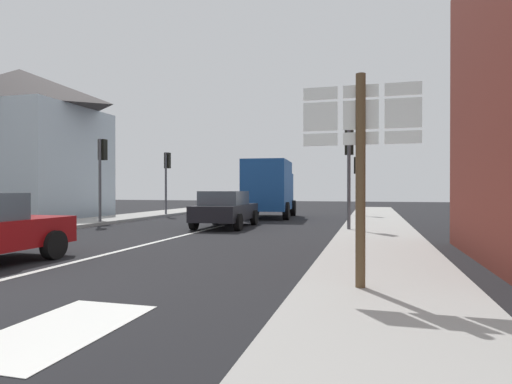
# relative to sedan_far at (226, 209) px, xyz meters

# --- Properties ---
(ground_plane) EXTENTS (80.00, 80.00, 0.00)m
(ground_plane) POSITION_rel_sedan_far_xyz_m (-0.35, -1.41, -0.76)
(ground_plane) COLOR black
(sidewalk_right) EXTENTS (2.55, 44.00, 0.14)m
(sidewalk_right) POSITION_rel_sedan_far_xyz_m (5.92, -3.41, -0.69)
(sidewalk_right) COLOR #9E9B96
(sidewalk_right) RESTS_ON ground
(sidewalk_left) EXTENTS (2.55, 44.00, 0.14)m
(sidewalk_left) POSITION_rel_sedan_far_xyz_m (-6.62, -3.41, -0.69)
(sidewalk_left) COLOR #9E9B96
(sidewalk_left) RESTS_ON ground
(lane_centre_stripe) EXTENTS (0.16, 12.00, 0.01)m
(lane_centre_stripe) POSITION_rel_sedan_far_xyz_m (-0.35, -5.41, -0.75)
(lane_centre_stripe) COLOR silver
(lane_centre_stripe) RESTS_ON ground
(lane_turn_arrow) EXTENTS (1.20, 2.20, 0.01)m
(lane_turn_arrow) POSITION_rel_sedan_far_xyz_m (2.40, -12.41, -0.75)
(lane_turn_arrow) COLOR silver
(lane_turn_arrow) RESTS_ON ground
(clapboard_house_left) EXTENTS (8.31, 7.43, 8.11)m
(clapboard_house_left) POSITION_rel_sedan_far_xyz_m (-12.86, 2.79, 3.34)
(clapboard_house_left) COLOR silver
(clapboard_house_left) RESTS_ON ground
(sedan_far) EXTENTS (2.13, 4.28, 1.47)m
(sedan_far) POSITION_rel_sedan_far_xyz_m (0.00, 0.00, 0.00)
(sedan_far) COLOR black
(sedan_far) RESTS_ON ground
(delivery_truck) EXTENTS (2.80, 5.15, 3.05)m
(delivery_truck) POSITION_rel_sedan_far_xyz_m (0.38, 6.07, 0.89)
(delivery_truck) COLOR #19478C
(delivery_truck) RESTS_ON ground
(route_sign_post) EXTENTS (1.66, 0.14, 3.20)m
(route_sign_post) POSITION_rel_sedan_far_xyz_m (5.56, -10.04, 1.24)
(route_sign_post) COLOR brown
(route_sign_post) RESTS_ON ground
(traffic_light_far_right) EXTENTS (0.30, 0.49, 3.29)m
(traffic_light_far_right) POSITION_rel_sedan_far_xyz_m (4.95, 7.39, 1.68)
(traffic_light_far_right) COLOR #47474C
(traffic_light_far_right) RESTS_ON ground
(traffic_light_far_left) EXTENTS (0.30, 0.49, 3.65)m
(traffic_light_far_left) POSITION_rel_sedan_far_xyz_m (-5.64, 5.97, 1.95)
(traffic_light_far_left) COLOR #47474C
(traffic_light_far_left) RESTS_ON ground
(traffic_light_near_right) EXTENTS (0.30, 0.49, 3.68)m
(traffic_light_near_right) POSITION_rel_sedan_far_xyz_m (4.95, -0.86, 1.96)
(traffic_light_near_right) COLOR #47474C
(traffic_light_near_right) RESTS_ON ground
(traffic_light_near_left) EXTENTS (0.30, 0.49, 3.73)m
(traffic_light_near_left) POSITION_rel_sedan_far_xyz_m (-5.64, -0.16, 2.00)
(traffic_light_near_left) COLOR #47474C
(traffic_light_near_left) RESTS_ON ground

